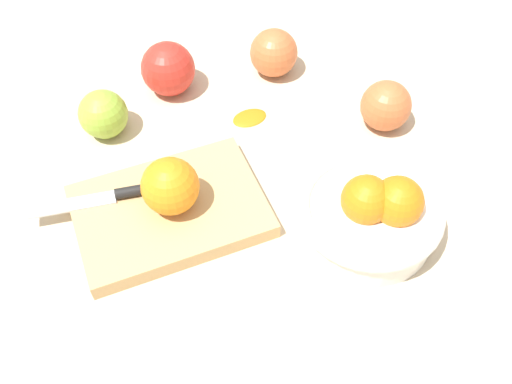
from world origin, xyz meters
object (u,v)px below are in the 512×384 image
(knife, at_px, (107,197))
(apple_front_left, at_px, (386,106))
(cutting_board, at_px, (170,211))
(orange_on_board, at_px, (170,186))
(apple_front_right, at_px, (103,114))
(apple_front_right_2, at_px, (168,69))
(apple_front_left_2, at_px, (274,53))
(bowl, at_px, (370,212))

(knife, bearing_deg, apple_front_left, -173.64)
(cutting_board, distance_m, knife, 0.08)
(orange_on_board, distance_m, knife, 0.09)
(knife, relative_size, apple_front_right, 2.26)
(apple_front_right, xyz_separation_m, apple_front_right_2, (-0.10, -0.06, 0.01))
(cutting_board, bearing_deg, apple_front_left_2, -132.07)
(knife, height_order, apple_front_right_2, apple_front_right_2)
(apple_front_left, distance_m, apple_front_right, 0.40)
(bowl, relative_size, apple_front_left, 2.49)
(bowl, height_order, apple_front_right_2, bowl)
(cutting_board, bearing_deg, bowl, 158.82)
(apple_front_right_2, relative_size, apple_front_left_2, 1.09)
(bowl, distance_m, apple_front_right, 0.39)
(apple_front_right_2, xyz_separation_m, apple_front_left_2, (-0.16, 0.00, -0.00))
(bowl, bearing_deg, apple_front_left_2, -86.69)
(apple_front_right_2, height_order, apple_front_left_2, apple_front_right_2)
(orange_on_board, xyz_separation_m, apple_front_left, (-0.32, -0.08, -0.02))
(apple_front_right, bearing_deg, orange_on_board, 109.75)
(bowl, bearing_deg, cutting_board, -21.18)
(bowl, distance_m, cutting_board, 0.25)
(apple_front_left, distance_m, apple_front_right_2, 0.32)
(apple_front_left, bearing_deg, knife, 6.36)
(bowl, relative_size, apple_front_left_2, 2.43)
(cutting_board, xyz_separation_m, apple_front_left, (-0.33, -0.08, 0.02))
(apple_front_left, bearing_deg, apple_front_left_2, -53.71)
(cutting_board, bearing_deg, orange_on_board, -172.28)
(bowl, xyz_separation_m, apple_front_left, (-0.10, -0.17, 0.00))
(apple_front_right, bearing_deg, bowl, 137.31)
(cutting_board, height_order, apple_front_right_2, apple_front_right_2)
(apple_front_left, bearing_deg, apple_front_right, -14.41)
(apple_front_left, relative_size, apple_front_right_2, 0.89)
(bowl, xyz_separation_m, cutting_board, (0.23, -0.09, -0.02))
(cutting_board, relative_size, apple_front_left_2, 3.14)
(orange_on_board, bearing_deg, knife, -22.22)
(cutting_board, height_order, apple_front_left, apple_front_left)
(knife, bearing_deg, orange_on_board, 157.78)
(bowl, distance_m, apple_front_left_2, 0.32)
(bowl, height_order, knife, bowl)
(bowl, height_order, apple_front_left, bowl)
(orange_on_board, relative_size, apple_front_left, 0.99)
(knife, distance_m, apple_front_right, 0.14)
(cutting_board, xyz_separation_m, apple_front_right_2, (-0.05, -0.24, 0.03))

